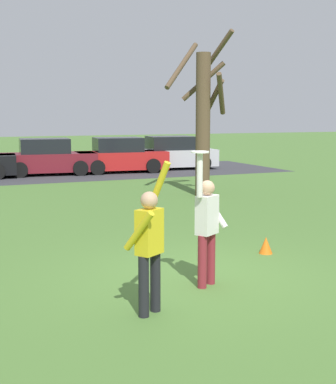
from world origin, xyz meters
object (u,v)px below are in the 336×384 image
Objects in this scene: parked_car_red at (120,156)px; field_cone_orange at (266,245)px; bare_tree_tall at (203,116)px; person_catcher at (207,224)px; parked_car_maroon at (47,158)px; frisbee_disc at (200,152)px; parked_car_silver at (172,154)px; person_defender at (149,242)px.

parked_car_red is 15.59m from field_cone_orange.
bare_tree_tall is (0.15, -8.08, 1.86)m from parked_car_red.
parked_car_maroon is (0.90, 17.02, -0.25)m from person_catcher.
person_catcher is at bearing -98.27° from parked_car_red.
frisbee_disc is 0.06× the size of parked_car_silver.
parked_car_maroon is at bearing 86.36° from frisbee_disc.
bare_tree_tall reaches higher than field_cone_orange.
field_cone_orange is at bearing 1.27° from person_defender.
bare_tree_tall reaches higher than parked_car_red.
parked_car_red is (3.29, -0.25, 0.00)m from parked_car_maroon.
parked_car_maroon reaches higher than field_cone_orange.
parked_car_silver is (6.07, 0.15, 0.00)m from parked_car_maroon.
frisbee_disc is 18.76m from parked_car_silver.
person_catcher is 2.52m from field_cone_orange.
field_cone_orange is (3.22, 2.13, -0.82)m from person_defender.
parked_car_silver is (7.16, 17.28, -1.37)m from frisbee_disc.
person_defender is at bearing -0.00° from person_catcher.
person_catcher is 0.39× the size of bare_tree_tall.
person_defender is at bearing -108.86° from parked_car_silver.
person_defender is 1.68m from frisbee_disc.
frisbee_disc is (1.07, 0.67, 1.11)m from person_defender.
field_cone_orange is (-2.37, -7.35, -2.43)m from bare_tree_tall.
parked_car_maroon and parked_car_red have the same top height.
person_defender is at bearing -101.47° from parked_car_red.
parked_car_maroon is at bearing 112.43° from bare_tree_tall.
frisbee_disc reaches higher than person_defender.
person_defender reaches higher than parked_car_red.
parked_car_maroon is (2.16, 17.81, -0.25)m from person_defender.
person_defender is 0.48× the size of parked_car_maroon.
person_catcher is 7.69× the size of frisbee_disc.
person_defender is 11.12m from bare_tree_tall.
person_catcher is at bearing -0.00° from person_defender.
person_defender reaches higher than parked_car_silver.
frisbee_disc is 17.49m from parked_car_red.
person_catcher reaches higher than parked_car_silver.
parked_car_silver is at bearing 7.14° from parked_car_maroon.
frisbee_disc is 17.22m from parked_car_maroon.
frisbee_disc is 0.06× the size of parked_car_red.
parked_car_silver is 9.07m from bare_tree_tall.
field_cone_orange is at bearing -177.94° from person_catcher.
parked_car_red is at bearing 40.54° from person_defender.
parked_car_maroon is at bearing 50.87° from person_defender.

